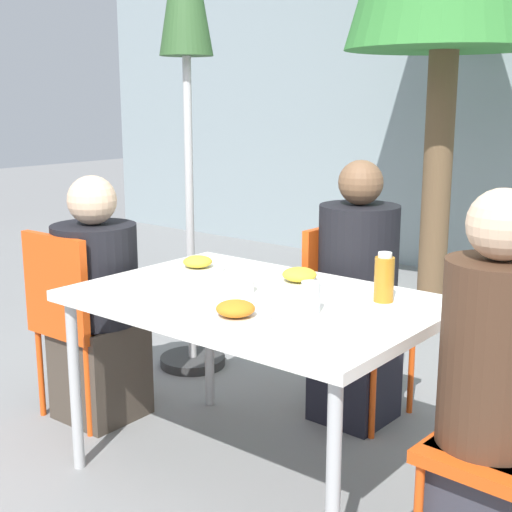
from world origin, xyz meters
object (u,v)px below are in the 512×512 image
object	(u,v)px
person_left	(97,308)
chair_far	(348,305)
drinking_cup	(311,297)
bottle	(384,278)
person_far	(357,302)
person_right	(489,403)
salad_bowl	(228,285)
chair_left	(76,311)
closed_umbrella	(186,22)

from	to	relation	value
person_left	chair_far	world-z (taller)	person_left
drinking_cup	bottle	bearing A→B (deg)	66.14
chair_far	person_far	bearing A→B (deg)	57.98
person_right	person_far	xyz separation A→B (m)	(-0.89, 0.74, -0.02)
bottle	salad_bowl	distance (m)	0.58
salad_bowl	drinking_cup	bearing A→B (deg)	-2.98
person_right	salad_bowl	xyz separation A→B (m)	(-1.02, 0.01, 0.18)
chair_left	chair_far	bearing A→B (deg)	42.21
person_far	salad_bowl	xyz separation A→B (m)	(-0.13, -0.73, 0.20)
person_right	person_far	world-z (taller)	person_right
chair_left	bottle	world-z (taller)	bottle
chair_left	person_right	distance (m)	1.87
person_right	salad_bowl	distance (m)	1.04
person_left	bottle	size ratio (longest dim) A/B	6.24
drinking_cup	salad_bowl	xyz separation A→B (m)	(-0.39, 0.02, -0.03)
chair_far	bottle	xyz separation A→B (m)	(0.46, -0.52, 0.31)
chair_far	salad_bowl	xyz separation A→B (m)	(-0.05, -0.78, 0.25)
chair_left	person_left	size ratio (longest dim) A/B	0.78
bottle	chair_far	bearing A→B (deg)	131.78
person_far	bottle	world-z (taller)	person_far
bottle	salad_bowl	size ratio (longest dim) A/B	0.91
person_far	closed_umbrella	bearing A→B (deg)	-89.23
chair_far	bottle	size ratio (longest dim) A/B	4.88
chair_left	bottle	xyz separation A→B (m)	(1.36, 0.33, 0.31)
person_left	person_far	xyz separation A→B (m)	(0.93, 0.72, 0.04)
chair_left	chair_far	world-z (taller)	same
bottle	person_far	bearing A→B (deg)	129.51
chair_left	salad_bowl	distance (m)	0.89
chair_far	salad_bowl	distance (m)	0.82
chair_far	drinking_cup	world-z (taller)	chair_far
drinking_cup	salad_bowl	size ratio (longest dim) A/B	0.55
bottle	drinking_cup	xyz separation A→B (m)	(-0.12, -0.28, -0.03)
drinking_cup	chair_far	bearing A→B (deg)	113.09
person_right	chair_far	bearing A→B (deg)	-36.51
person_left	person_far	world-z (taller)	person_far
chair_left	drinking_cup	bearing A→B (deg)	1.11
person_right	person_far	distance (m)	1.16
person_far	salad_bowl	distance (m)	0.77
closed_umbrella	person_left	bearing A→B (deg)	-80.83
chair_left	person_left	world-z (taller)	person_left
closed_umbrella	bottle	world-z (taller)	closed_umbrella
person_right	drinking_cup	bearing A→B (deg)	3.39
person_right	bottle	distance (m)	0.62
person_left	person_right	xyz separation A→B (m)	(1.82, -0.02, 0.06)
person_right	chair_far	size ratio (longest dim) A/B	1.38
person_far	chair_left	bearing A→B (deg)	-49.34
person_left	person_right	size ratio (longest dim) A/B	0.93
person_far	bottle	distance (m)	0.66
person_left	drinking_cup	size ratio (longest dim) A/B	10.35
bottle	drinking_cup	bearing A→B (deg)	-113.86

